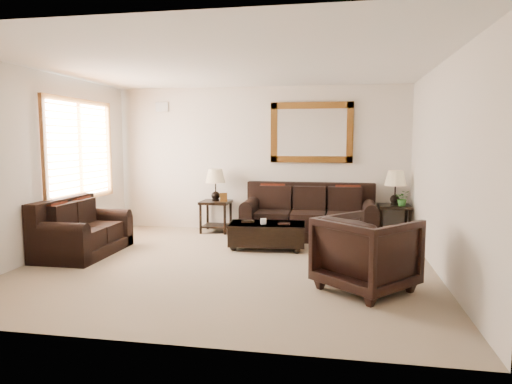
% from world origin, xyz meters
% --- Properties ---
extents(room, '(5.51, 5.01, 2.71)m').
position_xyz_m(room, '(0.00, 0.00, 1.35)').
color(room, '#83715A').
rests_on(room, ground).
extents(window, '(0.07, 1.96, 1.66)m').
position_xyz_m(window, '(-2.70, 0.90, 1.55)').
color(window, white).
rests_on(window, room).
extents(mirror, '(1.50, 0.06, 1.10)m').
position_xyz_m(mirror, '(0.98, 2.47, 1.85)').
color(mirror, '#48240E').
rests_on(mirror, room).
extents(air_vent, '(0.25, 0.02, 0.18)m').
position_xyz_m(air_vent, '(-1.90, 2.48, 2.35)').
color(air_vent, '#999999').
rests_on(air_vent, room).
extents(sofa, '(2.31, 1.00, 0.94)m').
position_xyz_m(sofa, '(0.98, 2.05, 0.34)').
color(sofa, black).
rests_on(sofa, room).
extents(loveseat, '(0.89, 1.50, 0.84)m').
position_xyz_m(loveseat, '(-2.34, 0.21, 0.31)').
color(loveseat, black).
rests_on(loveseat, room).
extents(end_table_left, '(0.54, 0.54, 1.18)m').
position_xyz_m(end_table_left, '(-0.77, 2.19, 0.77)').
color(end_table_left, black).
rests_on(end_table_left, room).
extents(end_table_right, '(0.54, 0.54, 1.19)m').
position_xyz_m(end_table_right, '(2.45, 2.19, 0.77)').
color(end_table_right, black).
rests_on(end_table_right, room).
extents(coffee_table, '(1.25, 0.74, 0.51)m').
position_xyz_m(coffee_table, '(0.38, 1.04, 0.25)').
color(coffee_table, black).
rests_on(coffee_table, room).
extents(armchair, '(1.26, 1.25, 0.95)m').
position_xyz_m(armchair, '(1.81, -0.76, 0.47)').
color(armchair, black).
rests_on(armchair, floor).
extents(potted_plant, '(0.26, 0.29, 0.21)m').
position_xyz_m(potted_plant, '(2.57, 2.09, 0.69)').
color(potted_plant, '#23551D').
rests_on(potted_plant, end_table_right).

